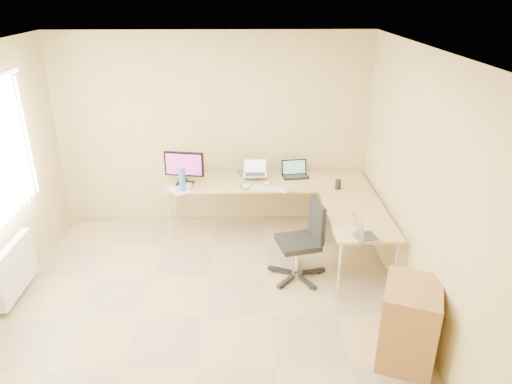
{
  "coord_description": "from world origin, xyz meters",
  "views": [
    {
      "loc": [
        0.42,
        -3.87,
        3.1
      ],
      "look_at": [
        0.55,
        1.1,
        0.9
      ],
      "focal_mm": 32.83,
      "sensor_mm": 36.0,
      "label": 1
    }
  ],
  "objects_px": {
    "laptop_black": "(295,169)",
    "cabinet": "(408,325)",
    "desk_main": "(267,206)",
    "mug": "(189,187)",
    "keyboard": "(269,189)",
    "laptop_return": "(367,229)",
    "office_chair": "(298,239)",
    "desk_return": "(355,242)",
    "monitor": "(184,168)",
    "water_bottle": "(182,180)",
    "desk_fan": "(188,166)",
    "laptop_center": "(255,168)"
  },
  "relations": [
    {
      "from": "laptop_center",
      "to": "office_chair",
      "type": "relative_size",
      "value": 0.34
    },
    {
      "from": "desk_main",
      "to": "office_chair",
      "type": "xyz_separation_m",
      "value": [
        0.29,
        -1.15,
        0.14
      ]
    },
    {
      "from": "keyboard",
      "to": "laptop_return",
      "type": "height_order",
      "value": "laptop_return"
    },
    {
      "from": "desk_main",
      "to": "laptop_center",
      "type": "relative_size",
      "value": 8.36
    },
    {
      "from": "monitor",
      "to": "laptop_return",
      "type": "height_order",
      "value": "monitor"
    },
    {
      "from": "desk_fan",
      "to": "cabinet",
      "type": "distance_m",
      "value": 3.47
    },
    {
      "from": "laptop_black",
      "to": "keyboard",
      "type": "relative_size",
      "value": 0.75
    },
    {
      "from": "office_chair",
      "to": "cabinet",
      "type": "distance_m",
      "value": 1.56
    },
    {
      "from": "desk_main",
      "to": "laptop_center",
      "type": "height_order",
      "value": "laptop_center"
    },
    {
      "from": "monitor",
      "to": "mug",
      "type": "xyz_separation_m",
      "value": [
        0.07,
        -0.22,
        -0.17
      ]
    },
    {
      "from": "desk_return",
      "to": "keyboard",
      "type": "xyz_separation_m",
      "value": [
        -0.97,
        0.7,
        0.38
      ]
    },
    {
      "from": "laptop_return",
      "to": "laptop_black",
      "type": "bearing_deg",
      "value": 9.03
    },
    {
      "from": "desk_main",
      "to": "laptop_center",
      "type": "xyz_separation_m",
      "value": [
        -0.17,
        0.07,
        0.52
      ]
    },
    {
      "from": "mug",
      "to": "cabinet",
      "type": "relative_size",
      "value": 0.12
    },
    {
      "from": "desk_main",
      "to": "mug",
      "type": "bearing_deg",
      "value": -163.62
    },
    {
      "from": "keyboard",
      "to": "desk_fan",
      "type": "xyz_separation_m",
      "value": [
        -1.07,
        0.47,
        0.15
      ]
    },
    {
      "from": "cabinet",
      "to": "water_bottle",
      "type": "bearing_deg",
      "value": 156.97
    },
    {
      "from": "laptop_black",
      "to": "laptop_center",
      "type": "bearing_deg",
      "value": 177.81
    },
    {
      "from": "office_chair",
      "to": "keyboard",
      "type": "bearing_deg",
      "value": 95.33
    },
    {
      "from": "laptop_black",
      "to": "cabinet",
      "type": "xyz_separation_m",
      "value": [
        0.75,
        -2.6,
        -0.48
      ]
    },
    {
      "from": "monitor",
      "to": "keyboard",
      "type": "distance_m",
      "value": 1.13
    },
    {
      "from": "mug",
      "to": "water_bottle",
      "type": "bearing_deg",
      "value": 180.0
    },
    {
      "from": "laptop_black",
      "to": "office_chair",
      "type": "xyz_separation_m",
      "value": [
        -0.09,
        -1.28,
        -0.34
      ]
    },
    {
      "from": "monitor",
      "to": "water_bottle",
      "type": "relative_size",
      "value": 1.72
    },
    {
      "from": "keyboard",
      "to": "laptop_return",
      "type": "xyz_separation_m",
      "value": [
        0.94,
        -1.26,
        0.09
      ]
    },
    {
      "from": "water_bottle",
      "to": "desk_fan",
      "type": "relative_size",
      "value": 0.94
    },
    {
      "from": "water_bottle",
      "to": "desk_fan",
      "type": "distance_m",
      "value": 0.47
    },
    {
      "from": "laptop_black",
      "to": "desk_main",
      "type": "bearing_deg",
      "value": -169.09
    },
    {
      "from": "desk_main",
      "to": "desk_fan",
      "type": "relative_size",
      "value": 8.32
    },
    {
      "from": "desk_return",
      "to": "monitor",
      "type": "xyz_separation_m",
      "value": [
        -2.06,
        0.92,
        0.59
      ]
    },
    {
      "from": "water_bottle",
      "to": "cabinet",
      "type": "distance_m",
      "value": 3.14
    },
    {
      "from": "desk_return",
      "to": "mug",
      "type": "xyz_separation_m",
      "value": [
        -1.99,
        0.7,
        0.41
      ]
    },
    {
      "from": "keyboard",
      "to": "desk_fan",
      "type": "distance_m",
      "value": 1.18
    },
    {
      "from": "desk_fan",
      "to": "laptop_return",
      "type": "height_order",
      "value": "desk_fan"
    },
    {
      "from": "water_bottle",
      "to": "laptop_return",
      "type": "relative_size",
      "value": 0.99
    },
    {
      "from": "water_bottle",
      "to": "laptop_return",
      "type": "height_order",
      "value": "water_bottle"
    },
    {
      "from": "monitor",
      "to": "desk_fan",
      "type": "xyz_separation_m",
      "value": [
        0.01,
        0.25,
        -0.06
      ]
    },
    {
      "from": "mug",
      "to": "water_bottle",
      "type": "xyz_separation_m",
      "value": [
        -0.07,
        0.0,
        0.1
      ]
    },
    {
      "from": "desk_fan",
      "to": "office_chair",
      "type": "height_order",
      "value": "desk_fan"
    },
    {
      "from": "mug",
      "to": "laptop_return",
      "type": "height_order",
      "value": "laptop_return"
    },
    {
      "from": "monitor",
      "to": "office_chair",
      "type": "bearing_deg",
      "value": -28.55
    },
    {
      "from": "water_bottle",
      "to": "desk_fan",
      "type": "bearing_deg",
      "value": 88.01
    },
    {
      "from": "desk_return",
      "to": "mug",
      "type": "distance_m",
      "value": 2.15
    },
    {
      "from": "monitor",
      "to": "water_bottle",
      "type": "bearing_deg",
      "value": -81.67
    },
    {
      "from": "monitor",
      "to": "desk_fan",
      "type": "relative_size",
      "value": 1.62
    },
    {
      "from": "keyboard",
      "to": "desk_fan",
      "type": "bearing_deg",
      "value": 171.44
    },
    {
      "from": "monitor",
      "to": "cabinet",
      "type": "height_order",
      "value": "monitor"
    },
    {
      "from": "desk_fan",
      "to": "cabinet",
      "type": "height_order",
      "value": "desk_fan"
    },
    {
      "from": "desk_return",
      "to": "cabinet",
      "type": "height_order",
      "value": "cabinet"
    },
    {
      "from": "mug",
      "to": "office_chair",
      "type": "relative_size",
      "value": 0.11
    }
  ]
}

